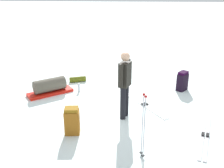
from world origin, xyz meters
The scene contains 10 objects.
ground_plane centered at (0.00, 0.00, 0.00)m, with size 80.00×80.00×0.00m, color white.
skier_standing centered at (0.49, 0.34, 0.95)m, with size 0.54×0.32×1.70m.
ski_pair_near centered at (-0.22, 0.90, 0.01)m, with size 1.69×1.17×0.05m.
ski_pair_far centered at (1.28, 2.17, 0.01)m, with size 1.94×0.78×0.05m.
backpack_large_dark centered at (-1.40, 2.14, 0.30)m, with size 0.43×0.40×0.62m.
backpack_bright centered at (1.35, -0.82, 0.31)m, with size 0.30×0.35×0.64m.
ski_poles_planted_near centered at (2.13, 0.72, 0.74)m, with size 0.16×0.10×1.34m.
gear_sled centered at (-0.86, -1.95, 0.22)m, with size 1.17×1.35×0.49m.
sleeping_mat_rolled centered at (-1.94, -1.30, 0.09)m, with size 0.18×0.18×0.55m, color #555E15.
thermos_bottle centered at (-1.09, -1.10, 0.13)m, with size 0.07×0.07×0.26m, color silver.
Camera 1 is at (6.54, 0.39, 3.24)m, focal length 42.70 mm.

